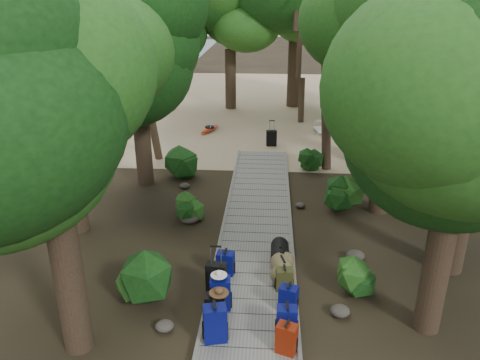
# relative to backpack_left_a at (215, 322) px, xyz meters

# --- Properties ---
(ground) EXTENTS (120.00, 120.00, 0.00)m
(ground) POSITION_rel_backpack_left_a_xyz_m (0.64, 4.30, -0.53)
(ground) COLOR #312818
(ground) RESTS_ON ground
(sand_beach) EXTENTS (40.00, 22.00, 0.02)m
(sand_beach) POSITION_rel_backpack_left_a_xyz_m (0.64, 20.30, -0.52)
(sand_beach) COLOR tan
(sand_beach) RESTS_ON ground
(boardwalk) EXTENTS (2.00, 12.00, 0.12)m
(boardwalk) POSITION_rel_backpack_left_a_xyz_m (0.64, 5.30, -0.47)
(boardwalk) COLOR gray
(boardwalk) RESTS_ON ground
(backpack_left_a) EXTENTS (0.49, 0.39, 0.82)m
(backpack_left_a) POSITION_rel_backpack_left_a_xyz_m (0.00, 0.00, 0.00)
(backpack_left_a) COLOR #020266
(backpack_left_a) RESTS_ON boardwalk
(backpack_left_b) EXTENTS (0.40, 0.29, 0.72)m
(backpack_left_b) POSITION_rel_backpack_left_a_xyz_m (-0.05, 0.49, -0.05)
(backpack_left_b) COLOR black
(backpack_left_b) RESTS_ON boardwalk
(backpack_left_c) EXTENTS (0.46, 0.35, 0.79)m
(backpack_left_c) POSITION_rel_backpack_left_a_xyz_m (-0.00, 0.98, -0.01)
(backpack_left_c) COLOR #020266
(backpack_left_c) RESTS_ON boardwalk
(backpack_left_d) EXTENTS (0.43, 0.33, 0.61)m
(backpack_left_d) POSITION_rel_backpack_left_a_xyz_m (-0.02, 2.27, -0.10)
(backpack_left_d) COLOR #020266
(backpack_left_d) RESTS_ON boardwalk
(backpack_right_a) EXTENTS (0.44, 0.37, 0.66)m
(backpack_right_a) POSITION_rel_backpack_left_a_xyz_m (1.35, -0.23, -0.08)
(backpack_right_a) COLOR #871601
(backpack_right_a) RESTS_ON boardwalk
(backpack_right_b) EXTENTS (0.39, 0.28, 0.70)m
(backpack_right_b) POSITION_rel_backpack_left_a_xyz_m (1.36, 0.22, -0.06)
(backpack_right_b) COLOR #020266
(backpack_right_b) RESTS_ON boardwalk
(backpack_right_c) EXTENTS (0.43, 0.37, 0.63)m
(backpack_right_c) POSITION_rel_backpack_left_a_xyz_m (1.41, 0.98, -0.10)
(backpack_right_c) COLOR #020266
(backpack_right_c) RESTS_ON boardwalk
(backpack_right_d) EXTENTS (0.39, 0.30, 0.57)m
(backpack_right_d) POSITION_rel_backpack_left_a_xyz_m (1.35, 1.73, -0.13)
(backpack_right_d) COLOR #3B3B17
(backpack_right_d) RESTS_ON boardwalk
(duffel_right_khaki) EXTENTS (0.59, 0.74, 0.44)m
(duffel_right_khaki) POSITION_rel_backpack_left_a_xyz_m (1.32, 2.25, -0.19)
(duffel_right_khaki) COLOR olive
(duffel_right_khaki) RESTS_ON boardwalk
(duffel_right_black) EXTENTS (0.45, 0.72, 0.45)m
(duffel_right_black) POSITION_rel_backpack_left_a_xyz_m (1.26, 2.93, -0.19)
(duffel_right_black) COLOR black
(duffel_right_black) RESTS_ON boardwalk
(suitcase_on_boardwalk) EXTENTS (0.47, 0.29, 0.68)m
(suitcase_on_boardwalk) POSITION_rel_backpack_left_a_xyz_m (-0.16, 1.57, -0.07)
(suitcase_on_boardwalk) COLOR black
(suitcase_on_boardwalk) RESTS_ON boardwalk
(lone_suitcase_on_sand) EXTENTS (0.46, 0.30, 0.68)m
(lone_suitcase_on_sand) POSITION_rel_backpack_left_a_xyz_m (1.01, 12.45, -0.17)
(lone_suitcase_on_sand) COLOR black
(lone_suitcase_on_sand) RESTS_ON sand_beach
(hat_brown) EXTENTS (0.39, 0.39, 0.12)m
(hat_brown) POSITION_rel_backpack_left_a_xyz_m (0.03, 0.48, 0.37)
(hat_brown) COLOR #51351E
(hat_brown) RESTS_ON backpack_left_b
(hat_white) EXTENTS (0.34, 0.34, 0.11)m
(hat_white) POSITION_rel_backpack_left_a_xyz_m (-0.03, 0.98, 0.44)
(hat_white) COLOR silver
(hat_white) RESTS_ON backpack_left_c
(kayak) EXTENTS (1.83, 3.32, 0.33)m
(kayak) POSITION_rel_backpack_left_a_xyz_m (-1.96, 14.47, -0.35)
(kayak) COLOR red
(kayak) RESTS_ON sand_beach
(sun_lounger) EXTENTS (0.88, 1.73, 0.53)m
(sun_lounger) POSITION_rel_backpack_left_a_xyz_m (3.38, 14.57, -0.24)
(sun_lounger) COLOR silver
(sun_lounger) RESTS_ON sand_beach
(tree_right_a) EXTENTS (4.36, 4.36, 7.26)m
(tree_right_a) POSITION_rel_backpack_left_a_xyz_m (4.19, 0.77, 3.10)
(tree_right_a) COLOR black
(tree_right_a) RESTS_ON ground
(tree_right_c) EXTENTS (4.80, 4.80, 8.30)m
(tree_right_c) POSITION_rel_backpack_left_a_xyz_m (4.33, 6.18, 3.62)
(tree_right_c) COLOR black
(tree_right_c) RESTS_ON ground
(tree_right_d) EXTENTS (5.40, 5.40, 9.90)m
(tree_right_d) POSITION_rel_backpack_left_a_xyz_m (6.06, 8.96, 4.42)
(tree_right_d) COLOR black
(tree_right_d) RESTS_ON ground
(tree_right_e) EXTENTS (4.47, 4.47, 8.05)m
(tree_right_e) POSITION_rel_backpack_left_a_xyz_m (4.68, 11.09, 3.49)
(tree_right_e) COLOR black
(tree_right_e) RESTS_ON ground
(tree_right_f) EXTENTS (5.00, 5.00, 8.93)m
(tree_right_f) POSITION_rel_backpack_left_a_xyz_m (6.83, 13.65, 3.94)
(tree_right_f) COLOR black
(tree_right_f) RESTS_ON ground
(tree_left_a) EXTENTS (4.56, 4.56, 7.59)m
(tree_left_a) POSITION_rel_backpack_left_a_xyz_m (-2.59, -0.23, 3.27)
(tree_left_a) COLOR black
(tree_left_a) RESTS_ON ground
(tree_left_b) EXTENTS (4.58, 4.58, 8.24)m
(tree_left_b) POSITION_rel_backpack_left_a_xyz_m (-4.42, 4.40, 3.59)
(tree_left_b) COLOR black
(tree_left_b) RESTS_ON ground
(tree_left_c) EXTENTS (4.65, 4.65, 8.09)m
(tree_left_c) POSITION_rel_backpack_left_a_xyz_m (-3.40, 7.94, 3.51)
(tree_left_c) COLOR black
(tree_left_c) RESTS_ON ground
(tree_back_a) EXTENTS (5.02, 5.02, 8.70)m
(tree_back_a) POSITION_rel_backpack_left_a_xyz_m (-1.35, 19.32, 3.82)
(tree_back_a) COLOR black
(tree_back_a) RESTS_ON ground
(tree_back_b) EXTENTS (5.97, 5.97, 10.66)m
(tree_back_b) POSITION_rel_backpack_left_a_xyz_m (2.23, 20.10, 4.80)
(tree_back_b) COLOR black
(tree_back_b) RESTS_ON ground
(tree_back_c) EXTENTS (4.46, 4.46, 8.04)m
(tree_back_c) POSITION_rel_backpack_left_a_xyz_m (6.09, 19.84, 3.49)
(tree_back_c) COLOR black
(tree_back_c) RESTS_ON ground
(tree_back_d) EXTENTS (4.89, 4.89, 8.14)m
(tree_back_d) POSITION_rel_backpack_left_a_xyz_m (-4.96, 18.79, 3.54)
(tree_back_d) COLOR black
(tree_back_d) RESTS_ON ground
(palm_right_a) EXTENTS (4.74, 4.74, 8.07)m
(palm_right_a) POSITION_rel_backpack_left_a_xyz_m (3.26, 10.02, 3.51)
(palm_right_a) COLOR #113910
(palm_right_a) RESTS_ON ground
(palm_right_b) EXTENTS (4.00, 4.00, 7.72)m
(palm_right_b) POSITION_rel_backpack_left_a_xyz_m (5.77, 14.91, 3.33)
(palm_right_b) COLOR #113910
(palm_right_b) RESTS_ON ground
(palm_right_c) EXTENTS (4.21, 4.21, 6.69)m
(palm_right_c) POSITION_rel_backpack_left_a_xyz_m (2.74, 16.74, 2.81)
(palm_right_c) COLOR #113910
(palm_right_c) RESTS_ON ground
(palm_left_a) EXTENTS (4.17, 4.17, 6.63)m
(palm_left_a) POSITION_rel_backpack_left_a_xyz_m (-3.75, 10.40, 2.78)
(palm_left_a) COLOR #113910
(palm_left_a) RESTS_ON ground
(rock_left_a) EXTENTS (0.38, 0.34, 0.21)m
(rock_left_a) POSITION_rel_backpack_left_a_xyz_m (-1.06, 0.33, -0.43)
(rock_left_a) COLOR #4C473F
(rock_left_a) RESTS_ON ground
(rock_left_b) EXTENTS (0.38, 0.34, 0.21)m
(rock_left_b) POSITION_rel_backpack_left_a_xyz_m (-1.73, 2.47, -0.43)
(rock_left_b) COLOR #4C473F
(rock_left_b) RESTS_ON ground
(rock_left_c) EXTENTS (0.56, 0.51, 0.31)m
(rock_left_c) POSITION_rel_backpack_left_a_xyz_m (-1.34, 5.01, -0.38)
(rock_left_c) COLOR #4C473F
(rock_left_c) RESTS_ON ground
(rock_left_d) EXTENTS (0.34, 0.31, 0.19)m
(rock_left_d) POSITION_rel_backpack_left_a_xyz_m (-1.94, 7.55, -0.44)
(rock_left_d) COLOR #4C473F
(rock_left_d) RESTS_ON ground
(rock_right_a) EXTENTS (0.42, 0.38, 0.23)m
(rock_right_a) POSITION_rel_backpack_left_a_xyz_m (2.50, 1.03, -0.42)
(rock_right_a) COLOR #4C473F
(rock_right_a) RESTS_ON ground
(rock_right_b) EXTENTS (0.46, 0.41, 0.25)m
(rock_right_b) POSITION_rel_backpack_left_a_xyz_m (3.18, 3.26, -0.40)
(rock_right_b) COLOR #4C473F
(rock_right_b) RESTS_ON ground
(rock_right_c) EXTENTS (0.30, 0.27, 0.17)m
(rock_right_c) POSITION_rel_backpack_left_a_xyz_m (1.96, 6.25, -0.45)
(rock_right_c) COLOR #4C473F
(rock_right_c) RESTS_ON ground
(rock_right_d) EXTENTS (0.58, 0.52, 0.32)m
(rock_right_d) POSITION_rel_backpack_left_a_xyz_m (3.82, 8.01, -0.37)
(rock_right_d) COLOR #4C473F
(rock_right_d) RESTS_ON ground
(shrub_left_a) EXTENTS (1.25, 1.25, 1.13)m
(shrub_left_a) POSITION_rel_backpack_left_a_xyz_m (-1.68, 1.27, 0.03)
(shrub_left_a) COLOR #1D4C16
(shrub_left_a) RESTS_ON ground
(shrub_left_b) EXTENTS (0.79, 0.79, 0.71)m
(shrub_left_b) POSITION_rel_backpack_left_a_xyz_m (-1.38, 5.15, -0.18)
(shrub_left_b) COLOR #1D4C16
(shrub_left_b) RESTS_ON ground
(shrub_left_c) EXTENTS (1.36, 1.36, 1.22)m
(shrub_left_c) POSITION_rel_backpack_left_a_xyz_m (-2.33, 8.69, 0.08)
(shrub_left_c) COLOR #1D4C16
(shrub_left_c) RESTS_ON ground
(shrub_right_a) EXTENTS (0.99, 0.99, 0.89)m
(shrub_right_a) POSITION_rel_backpack_left_a_xyz_m (2.84, 1.95, -0.09)
(shrub_right_a) COLOR #1D4C16
(shrub_right_a) RESTS_ON ground
(shrub_right_b) EXTENTS (1.32, 1.32, 1.19)m
(shrub_right_b) POSITION_rel_backpack_left_a_xyz_m (3.25, 6.15, 0.06)
(shrub_right_b) COLOR #1D4C16
(shrub_right_b) RESTS_ON ground
(shrub_right_c) EXTENTS (0.91, 0.91, 0.82)m
(shrub_right_c) POSITION_rel_backpack_left_a_xyz_m (2.53, 9.54, -0.12)
(shrub_right_c) COLOR #1D4C16
(shrub_right_c) RESTS_ON ground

